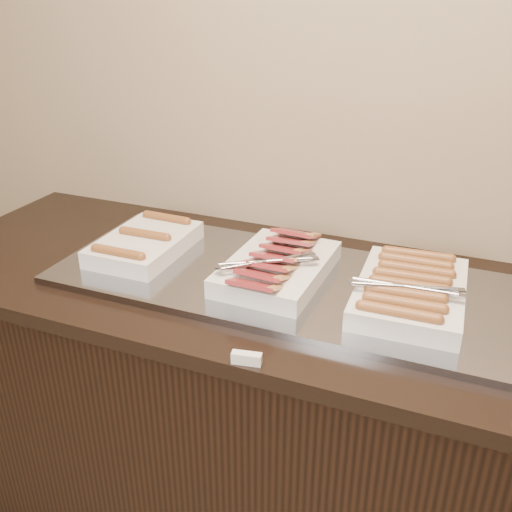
% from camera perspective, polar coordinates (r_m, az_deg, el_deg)
% --- Properties ---
extents(counter, '(2.06, 0.76, 0.90)m').
position_cam_1_polar(counter, '(1.80, 1.15, -15.28)').
color(counter, black).
rests_on(counter, ground).
extents(warming_tray, '(1.20, 0.50, 0.02)m').
position_cam_1_polar(warming_tray, '(1.53, 2.16, -2.41)').
color(warming_tray, gray).
rests_on(warming_tray, counter).
extents(dish_left, '(0.22, 0.33, 0.07)m').
position_cam_1_polar(dish_left, '(1.68, -11.04, 1.25)').
color(dish_left, silver).
rests_on(dish_left, warming_tray).
extents(dish_center, '(0.26, 0.38, 0.09)m').
position_cam_1_polar(dish_center, '(1.50, 2.09, -1.04)').
color(dish_center, silver).
rests_on(dish_center, warming_tray).
extents(dish_right, '(0.28, 0.39, 0.08)m').
position_cam_1_polar(dish_right, '(1.44, 15.14, -3.34)').
color(dish_right, silver).
rests_on(dish_right, warming_tray).
extents(label_holder, '(0.07, 0.03, 0.03)m').
position_cam_1_polar(label_holder, '(1.22, -0.94, -10.20)').
color(label_holder, silver).
rests_on(label_holder, counter).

